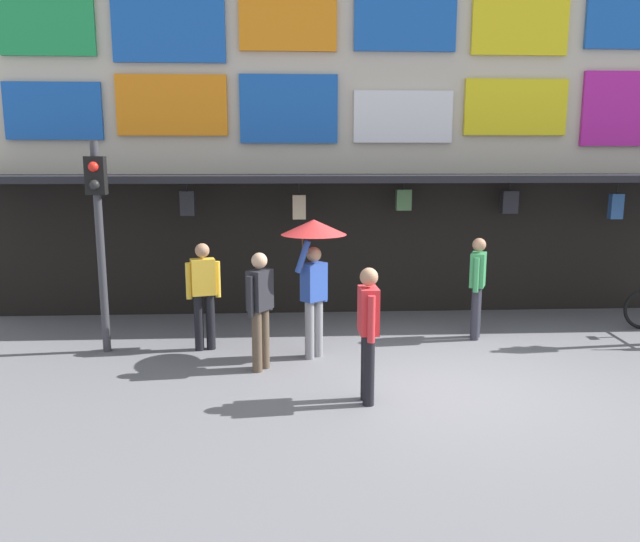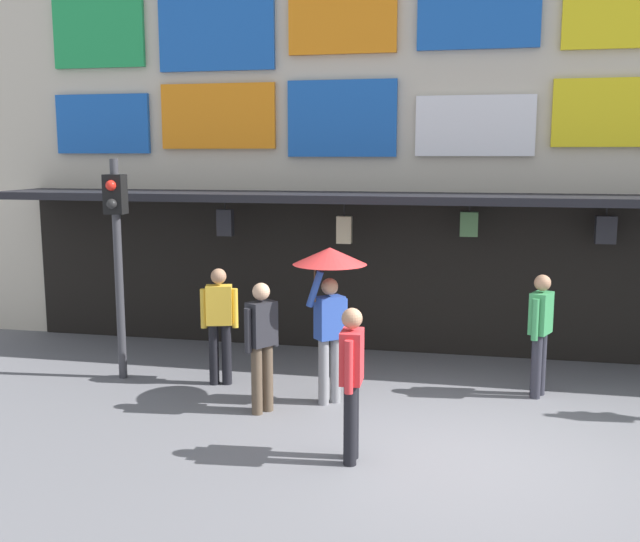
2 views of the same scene
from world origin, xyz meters
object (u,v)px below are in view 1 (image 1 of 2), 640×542
object	(u,v)px
pedestrian_in_yellow	(203,288)
pedestrian_in_green	(260,305)
pedestrian_with_umbrella	(314,249)
pedestrian_in_white	(477,282)
traffic_light_near	(98,214)
pedestrian_in_blue	(368,328)

from	to	relation	value
pedestrian_in_yellow	pedestrian_in_green	size ratio (longest dim) A/B	1.00
pedestrian_with_umbrella	pedestrian_in_white	bearing A→B (deg)	17.37
traffic_light_near	pedestrian_in_yellow	xyz separation A→B (m)	(1.51, 0.04, -1.16)
pedestrian_in_blue	pedestrian_in_yellow	xyz separation A→B (m)	(-2.27, 2.25, 0.04)
traffic_light_near	pedestrian_in_yellow	size ratio (longest dim) A/B	1.90
pedestrian_in_green	pedestrian_in_yellow	bearing A→B (deg)	132.37
pedestrian_in_blue	pedestrian_in_white	bearing A→B (deg)	50.60
pedestrian_in_blue	pedestrian_with_umbrella	xyz separation A→B (m)	(-0.58, 1.76, 0.69)
traffic_light_near	pedestrian_with_umbrella	bearing A→B (deg)	-8.07
traffic_light_near	pedestrian_in_white	bearing A→B (deg)	3.85
pedestrian_in_green	pedestrian_with_umbrella	size ratio (longest dim) A/B	0.81
pedestrian_in_blue	pedestrian_with_umbrella	distance (m)	1.97
pedestrian_in_green	pedestrian_in_white	world-z (taller)	same
pedestrian_in_green	pedestrian_in_white	bearing A→B (deg)	21.33
pedestrian_in_green	pedestrian_with_umbrella	world-z (taller)	pedestrian_with_umbrella
pedestrian_in_yellow	pedestrian_in_green	distance (m)	1.36
pedestrian_in_green	pedestrian_with_umbrella	xyz separation A→B (m)	(0.77, 0.51, 0.69)
traffic_light_near	pedestrian_in_white	size ratio (longest dim) A/B	1.90
pedestrian_in_yellow	pedestrian_in_green	bearing A→B (deg)	-47.63
traffic_light_near	pedestrian_in_green	distance (m)	2.87
pedestrian_in_yellow	pedestrian_in_white	world-z (taller)	same
traffic_light_near	pedestrian_in_blue	world-z (taller)	traffic_light_near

